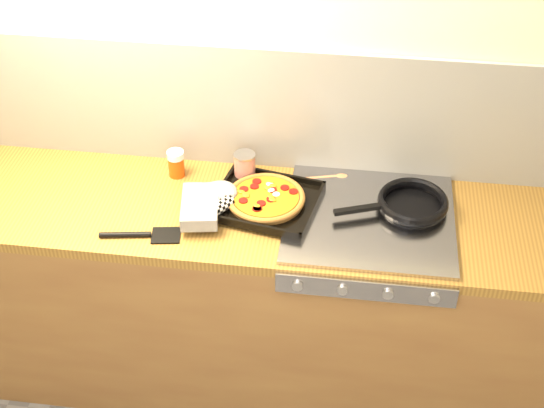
# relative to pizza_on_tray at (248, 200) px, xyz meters

# --- Properties ---
(room_shell) EXTENTS (3.20, 3.20, 3.20)m
(room_shell) POSITION_rel_pizza_on_tray_xyz_m (-0.01, 0.28, 0.21)
(room_shell) COLOR white
(room_shell) RESTS_ON ground
(counter_run) EXTENTS (3.20, 0.62, 0.90)m
(counter_run) POSITION_rel_pizza_on_tray_xyz_m (-0.01, -0.00, -0.49)
(counter_run) COLOR brown
(counter_run) RESTS_ON ground
(stovetop) EXTENTS (0.60, 0.56, 0.02)m
(stovetop) POSITION_rel_pizza_on_tray_xyz_m (0.44, -0.00, -0.04)
(stovetop) COLOR #98979C
(stovetop) RESTS_ON counter_run
(pizza_on_tray) EXTENTS (0.51, 0.40, 0.06)m
(pizza_on_tray) POSITION_rel_pizza_on_tray_xyz_m (0.00, 0.00, 0.00)
(pizza_on_tray) COLOR black
(pizza_on_tray) RESTS_ON stovetop
(frying_pan) EXTENTS (0.44, 0.33, 0.04)m
(frying_pan) POSITION_rel_pizza_on_tray_xyz_m (0.58, 0.06, -0.00)
(frying_pan) COLOR black
(frying_pan) RESTS_ON stovetop
(tomato_can) EXTENTS (0.09, 0.09, 0.12)m
(tomato_can) POSITION_rel_pizza_on_tray_xyz_m (-0.04, 0.18, 0.02)
(tomato_can) COLOR maroon
(tomato_can) RESTS_ON counter_run
(juice_glass) EXTENTS (0.08, 0.08, 0.11)m
(juice_glass) POSITION_rel_pizza_on_tray_xyz_m (-0.30, 0.17, 0.01)
(juice_glass) COLOR #D9430C
(juice_glass) RESTS_ON counter_run
(wooden_spoon) EXTENTS (0.30, 0.10, 0.02)m
(wooden_spoon) POSITION_rel_pizza_on_tray_xyz_m (0.24, 0.20, -0.03)
(wooden_spoon) COLOR #AB6C48
(wooden_spoon) RESTS_ON counter_run
(black_spatula) EXTENTS (0.29, 0.10, 0.02)m
(black_spatula) POSITION_rel_pizza_on_tray_xyz_m (-0.34, -0.20, -0.03)
(black_spatula) COLOR black
(black_spatula) RESTS_ON counter_run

